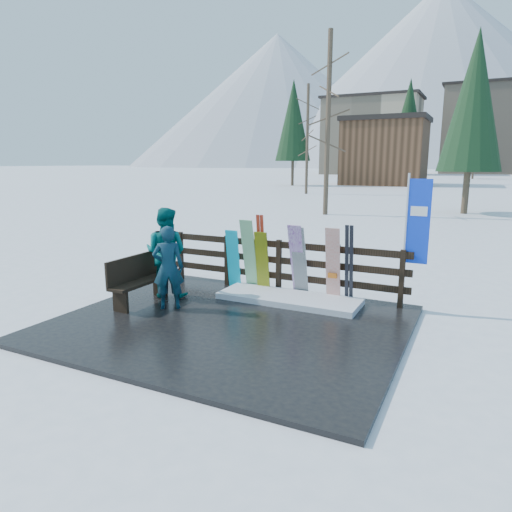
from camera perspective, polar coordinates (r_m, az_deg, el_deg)
The scene contains 19 objects.
ground at distance 8.28m, azimuth -3.33°, elevation -8.72°, with size 700.00×700.00×0.00m, color white.
deck at distance 8.27m, azimuth -3.34°, elevation -8.46°, with size 6.00×5.00×0.08m, color black.
fence at distance 9.97m, azimuth 2.87°, elevation -0.77°, with size 5.60×0.10×1.15m.
snow_patch at distance 9.40m, azimuth 4.11°, elevation -5.33°, with size 2.90×1.00×0.12m, color white.
bench at distance 9.45m, azimuth -14.54°, elevation -2.72°, with size 0.41×1.50×0.97m.
snowboard_0 at distance 10.21m, azimuth -2.86°, elevation -0.42°, with size 0.30×0.03×1.34m, color #09BBD8.
snowboard_1 at distance 10.00m, azimuth -0.83°, elevation 0.10°, with size 0.30×0.03×1.63m, color white.
snowboard_2 at distance 9.89m, azimuth 0.78°, elevation -0.77°, with size 0.30×0.03×1.36m, color #D8DB09.
snowboard_3 at distance 9.55m, azimuth 5.18°, elevation -0.61°, with size 0.29×0.03×1.61m, color white.
snowboard_4 at distance 9.54m, azimuth 5.46°, elevation -0.76°, with size 0.30×0.03×1.56m, color black.
snowboard_5 at distance 9.31m, azimuth 9.59°, elevation -1.12°, with size 0.29×0.03×1.55m, color white.
ski_pair_a at distance 9.94m, azimuth 0.66°, elevation 0.34°, with size 0.16×0.20×1.70m.
ski_pair_b at distance 9.29m, azimuth 11.55°, elevation -1.02°, with size 0.17×0.22×1.60m.
rental_flag at distance 9.13m, azimuth 19.27°, elevation 3.49°, with size 0.45×0.04×2.60m.
person_front at distance 8.93m, azimuth -10.91°, elevation -1.42°, with size 0.59×0.39×1.63m, color #13444B.
person_back at distance 9.74m, azimuth -11.20°, elevation 0.44°, with size 0.92×0.72×1.89m, color #055C5A.
resort_buildings at distance 122.38m, azimuth 25.69°, elevation 13.74°, with size 73.00×87.60×22.60m.
trees at distance 55.34m, azimuth 26.10°, elevation 13.90°, with size 42.35×68.78×13.59m.
mountains at distance 338.78m, azimuth 24.96°, elevation 18.60°, with size 520.00×260.00×120.00m.
Camera 1 is at (3.86, -6.74, 2.87)m, focal length 32.00 mm.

